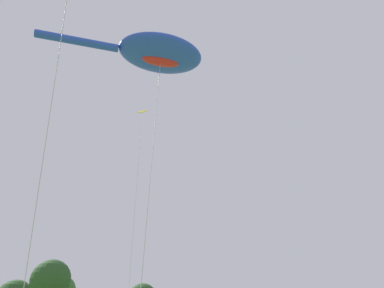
# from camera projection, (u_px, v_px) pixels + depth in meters

# --- Properties ---
(big_show_kite) EXTENTS (9.47, 5.38, 16.59)m
(big_show_kite) POSITION_uv_depth(u_px,v_px,m) (157.00, 54.00, 20.00)
(big_show_kite) COLOR blue
(big_show_kite) RESTS_ON ground
(small_kite_stunt_black) EXTENTS (1.46, 3.95, 15.99)m
(small_kite_stunt_black) POSITION_uv_depth(u_px,v_px,m) (141.00, 130.00, 23.82)
(small_kite_stunt_black) COLOR yellow
(small_kite_stunt_black) RESTS_ON ground
(tree_oak_right) EXTENTS (6.20, 6.20, 11.28)m
(tree_oak_right) POSITION_uv_depth(u_px,v_px,m) (50.00, 280.00, 53.95)
(tree_oak_right) COLOR #513823
(tree_oak_right) RESTS_ON ground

